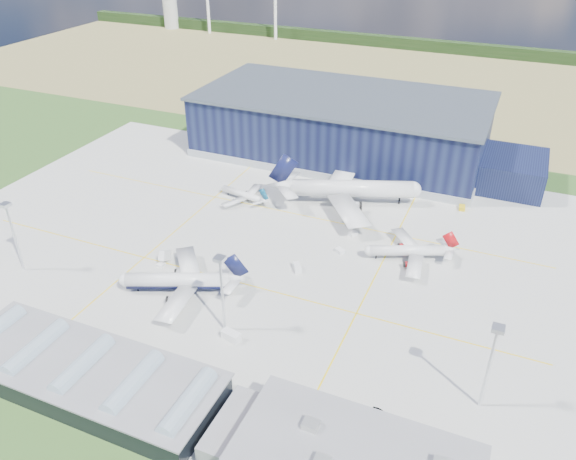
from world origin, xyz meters
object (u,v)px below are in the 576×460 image
object	(u,v)px
gse_van_c	(231,336)
car_b	(380,413)
light_mast_center	(221,282)
gse_cart_a	(353,234)
airliner_navy	(177,274)
airliner_widebody	(352,180)
gse_van_b	(297,268)
airstair	(165,258)
airliner_regional	(242,191)
car_a	(216,383)
gse_tug_c	(462,208)
hangar	(348,128)
gse_cart_b	(340,251)
airliner_red	(407,246)
light_mast_east	(492,354)
light_mast_west	(11,226)

from	to	relation	value
gse_van_c	car_b	size ratio (longest dim) A/B	1.26
light_mast_center	gse_cart_a	xyz separation A→B (m)	(16.66, 58.95, -14.80)
airliner_navy	airliner_widebody	bearing A→B (deg)	-135.19
airliner_widebody	light_mast_center	bearing A→B (deg)	-116.91
gse_van_b	airstair	xyz separation A→B (m)	(-39.51, -12.09, 0.56)
airliner_regional	car_a	size ratio (longest dim) A/B	7.15
airliner_widebody	gse_tug_c	bearing A→B (deg)	-4.61
car_a	airliner_navy	bearing A→B (deg)	27.61
gse_tug_c	gse_van_c	xyz separation A→B (m)	(-44.27, -94.77, 0.49)
gse_cart_a	gse_tug_c	world-z (taller)	gse_tug_c
gse_van_b	gse_van_c	world-z (taller)	gse_van_c
gse_van_c	airliner_regional	bearing A→B (deg)	37.63
hangar	gse_cart_b	distance (m)	81.82
airstair	car_b	size ratio (longest dim) A/B	1.18
light_mast_center	airliner_widebody	xyz separation A→B (m)	(8.81, 80.80, -6.11)
airliner_widebody	gse_tug_c	distance (m)	41.34
airliner_regional	gse_van_b	world-z (taller)	airliner_regional
airliner_regional	gse_van_c	bearing A→B (deg)	126.16
light_mast_center	airliner_widebody	distance (m)	81.51
hangar	gse_cart_b	size ratio (longest dim) A/B	46.93
airliner_red	light_mast_east	bearing A→B (deg)	95.71
light_mast_center	gse_tug_c	distance (m)	104.65
light_mast_center	gse_van_b	distance (m)	36.43
airliner_widebody	gse_cart_b	world-z (taller)	airliner_widebody
airliner_red	airliner_widebody	size ratio (longest dim) A/B	0.53
light_mast_west	car_b	world-z (taller)	light_mast_west
hangar	car_b	distance (m)	146.59
light_mast_west	airliner_red	xyz separation A→B (m)	(106.28, 52.00, -10.52)
airliner_red	gse_van_c	world-z (taller)	airliner_red
airliner_red	airstair	world-z (taller)	airliner_red
gse_cart_a	gse_van_b	bearing A→B (deg)	-86.53
hangar	light_mast_east	world-z (taller)	hangar
car_b	airliner_widebody	bearing A→B (deg)	35.03
gse_cart_a	hangar	bearing A→B (deg)	133.27
hangar	airliner_widebody	size ratio (longest dim) A/B	2.54
airliner_red	airliner_widebody	world-z (taller)	airliner_widebody
light_mast_east	gse_cart_b	xyz separation A→B (m)	(-48.99, 47.11, -14.76)
light_mast_west	car_b	bearing A→B (deg)	-5.79
car_a	gse_van_b	bearing A→B (deg)	-17.27
light_mast_west	hangar	bearing A→B (deg)	63.29
hangar	airliner_widebody	distance (m)	46.88
airliner_navy	hangar	bearing A→B (deg)	-119.50
airliner_red	car_a	world-z (taller)	airliner_red
airliner_widebody	gse_cart_a	world-z (taller)	airliner_widebody
airliner_navy	gse_tug_c	xyz separation A→B (m)	(67.89, 82.54, -5.50)
airliner_widebody	gse_cart_a	size ratio (longest dim) A/B	19.54
gse_tug_c	car_b	size ratio (longest dim) A/B	0.82
airliner_navy	gse_cart_a	distance (m)	61.98
light_mast_west	airstair	distance (m)	45.10
hangar	airstair	xyz separation A→B (m)	(-25.16, -104.23, -10.08)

